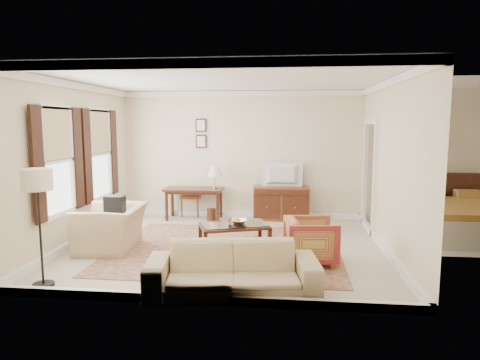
% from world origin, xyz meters
% --- Properties ---
extents(room_shell, '(5.51, 5.01, 2.91)m').
position_xyz_m(room_shell, '(0.00, 0.00, 2.47)').
color(room_shell, beige).
rests_on(room_shell, ground).
extents(annex_bedroom, '(3.00, 2.70, 2.90)m').
position_xyz_m(annex_bedroom, '(4.49, 1.15, 0.34)').
color(annex_bedroom, beige).
rests_on(annex_bedroom, ground).
extents(window_front, '(0.12, 1.56, 1.80)m').
position_xyz_m(window_front, '(-2.70, -0.70, 1.55)').
color(window_front, '#CCB284').
rests_on(window_front, room_shell).
extents(window_rear, '(0.12, 1.56, 1.80)m').
position_xyz_m(window_rear, '(-2.70, 0.90, 1.55)').
color(window_rear, '#CCB284').
rests_on(window_rear, room_shell).
extents(doorway, '(0.10, 1.12, 2.25)m').
position_xyz_m(doorway, '(2.71, 1.50, 1.08)').
color(doorway, white).
rests_on(doorway, room_shell).
extents(rug, '(3.92, 3.38, 0.01)m').
position_xyz_m(rug, '(0.01, -0.18, 0.01)').
color(rug, '#57241D').
rests_on(rug, room_shell).
extents(writing_desk, '(1.31, 0.65, 0.71)m').
position_xyz_m(writing_desk, '(-1.04, 2.07, 0.60)').
color(writing_desk, '#452013').
rests_on(writing_desk, room_shell).
extents(desk_chair, '(0.48, 0.48, 1.05)m').
position_xyz_m(desk_chair, '(-1.18, 2.42, 0.53)').
color(desk_chair, brown).
rests_on(desk_chair, room_shell).
extents(desk_lamp, '(0.32, 0.32, 0.50)m').
position_xyz_m(desk_lamp, '(-0.55, 2.07, 0.96)').
color(desk_lamp, silver).
rests_on(desk_lamp, writing_desk).
extents(framed_prints, '(0.25, 0.04, 0.68)m').
position_xyz_m(framed_prints, '(-0.94, 2.47, 1.94)').
color(framed_prints, '#452013').
rests_on(framed_prints, room_shell).
extents(sideboard, '(1.24, 0.48, 0.76)m').
position_xyz_m(sideboard, '(0.93, 2.23, 0.38)').
color(sideboard, brown).
rests_on(sideboard, room_shell).
extents(tv, '(0.88, 0.51, 0.12)m').
position_xyz_m(tv, '(0.93, 2.21, 1.20)').
color(tv, black).
rests_on(tv, sideboard).
extents(coffee_table, '(1.29, 1.00, 0.48)m').
position_xyz_m(coffee_table, '(0.16, -0.29, 0.37)').
color(coffee_table, '#452013').
rests_on(coffee_table, room_shell).
extents(fruit_bowl, '(0.42, 0.42, 0.10)m').
position_xyz_m(fruit_bowl, '(0.24, -0.29, 0.53)').
color(fruit_bowl, silver).
rests_on(fruit_bowl, coffee_table).
extents(book_a, '(0.28, 0.11, 0.38)m').
position_xyz_m(book_a, '(-0.02, -0.25, 0.19)').
color(book_a, brown).
rests_on(book_a, coffee_table).
extents(book_b, '(0.28, 0.07, 0.38)m').
position_xyz_m(book_b, '(0.31, -0.26, 0.18)').
color(book_b, brown).
rests_on(book_b, coffee_table).
extents(striped_armchair, '(0.80, 0.84, 0.78)m').
position_xyz_m(striped_armchair, '(1.42, -0.77, 0.39)').
color(striped_armchair, maroon).
rests_on(striped_armchair, room_shell).
extents(club_armchair, '(0.83, 1.21, 1.02)m').
position_xyz_m(club_armchair, '(-1.95, -0.41, 0.51)').
color(club_armchair, '#C4B185').
rests_on(club_armchair, room_shell).
extents(backpack, '(0.24, 0.33, 0.40)m').
position_xyz_m(backpack, '(-1.87, -0.41, 0.76)').
color(backpack, black).
rests_on(backpack, club_armchair).
extents(sofa, '(2.24, 0.92, 0.85)m').
position_xyz_m(sofa, '(0.36, -2.09, 0.43)').
color(sofa, '#C4B185').
rests_on(sofa, room_shell).
extents(floor_lamp, '(0.39, 0.39, 1.58)m').
position_xyz_m(floor_lamp, '(-2.19, -2.13, 1.33)').
color(floor_lamp, black).
rests_on(floor_lamp, room_shell).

